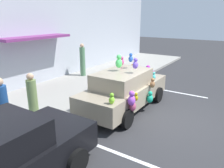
{
  "coord_description": "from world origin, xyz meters",
  "views": [
    {
      "loc": [
        -6.93,
        -2.12,
        3.47
      ],
      "look_at": [
        0.01,
        2.38,
        0.9
      ],
      "focal_mm": 34.71,
      "sensor_mm": 36.0,
      "label": 1
    }
  ],
  "objects_px": {
    "pedestrian_walking_past": "(3,110)",
    "plush_covered_car": "(125,89)",
    "teddy_bear_on_sidewalk": "(119,73)",
    "pedestrian_near_shopfront": "(33,99)",
    "pedestrian_by_lamp": "(83,61)"
  },
  "relations": [
    {
      "from": "pedestrian_walking_past",
      "to": "plush_covered_car",
      "type": "bearing_deg",
      "value": -24.24
    },
    {
      "from": "plush_covered_car",
      "to": "pedestrian_walking_past",
      "type": "height_order",
      "value": "plush_covered_car"
    },
    {
      "from": "teddy_bear_on_sidewalk",
      "to": "pedestrian_near_shopfront",
      "type": "height_order",
      "value": "pedestrian_near_shopfront"
    },
    {
      "from": "plush_covered_car",
      "to": "pedestrian_near_shopfront",
      "type": "bearing_deg",
      "value": 145.98
    },
    {
      "from": "plush_covered_car",
      "to": "pedestrian_by_lamp",
      "type": "relative_size",
      "value": 2.33
    },
    {
      "from": "pedestrian_by_lamp",
      "to": "pedestrian_near_shopfront",
      "type": "bearing_deg",
      "value": -155.6
    },
    {
      "from": "plush_covered_car",
      "to": "pedestrian_walking_past",
      "type": "distance_m",
      "value": 4.25
    },
    {
      "from": "teddy_bear_on_sidewalk",
      "to": "pedestrian_walking_past",
      "type": "bearing_deg",
      "value": -176.6
    },
    {
      "from": "pedestrian_walking_past",
      "to": "pedestrian_near_shopfront",
      "type": "bearing_deg",
      "value": 7.01
    },
    {
      "from": "pedestrian_near_shopfront",
      "to": "pedestrian_by_lamp",
      "type": "distance_m",
      "value": 5.89
    },
    {
      "from": "pedestrian_walking_past",
      "to": "teddy_bear_on_sidewalk",
      "type": "bearing_deg",
      "value": 3.4
    },
    {
      "from": "teddy_bear_on_sidewalk",
      "to": "pedestrian_near_shopfront",
      "type": "xyz_separation_m",
      "value": [
        -5.9,
        -0.28,
        0.42
      ]
    },
    {
      "from": "plush_covered_car",
      "to": "pedestrian_walking_past",
      "type": "xyz_separation_m",
      "value": [
        -3.87,
        1.74,
        0.17
      ]
    },
    {
      "from": "plush_covered_car",
      "to": "pedestrian_near_shopfront",
      "type": "relative_size",
      "value": 2.68
    },
    {
      "from": "plush_covered_car",
      "to": "teddy_bear_on_sidewalk",
      "type": "distance_m",
      "value": 3.81
    }
  ]
}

